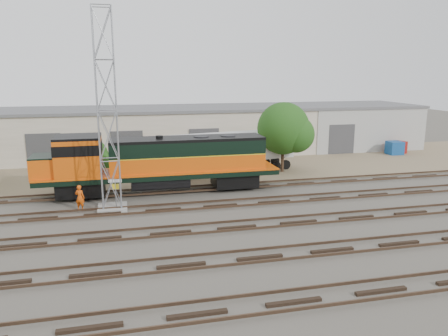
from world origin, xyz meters
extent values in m
plane|color=#47423A|center=(0.00, 0.00, 0.00)|extent=(140.00, 140.00, 0.00)
cube|color=#726047|center=(0.00, 15.00, 0.01)|extent=(80.00, 16.00, 0.02)
cube|color=black|center=(0.00, -12.00, 0.07)|extent=(80.00, 2.40, 0.14)
cube|color=#4C3828|center=(0.00, -12.75, 0.21)|extent=(80.00, 0.08, 0.14)
cube|color=#4C3828|center=(0.00, -11.25, 0.21)|extent=(80.00, 0.08, 0.14)
cube|color=black|center=(0.00, -7.50, 0.07)|extent=(80.00, 2.40, 0.14)
cube|color=#4C3828|center=(0.00, -8.25, 0.21)|extent=(80.00, 0.08, 0.14)
cube|color=#4C3828|center=(0.00, -6.75, 0.21)|extent=(80.00, 0.08, 0.14)
cube|color=black|center=(0.00, -3.00, 0.07)|extent=(80.00, 2.40, 0.14)
cube|color=#4C3828|center=(0.00, -3.75, 0.21)|extent=(80.00, 0.08, 0.14)
cube|color=#4C3828|center=(0.00, -2.25, 0.21)|extent=(80.00, 0.08, 0.14)
cube|color=black|center=(0.00, 1.50, 0.07)|extent=(80.00, 2.40, 0.14)
cube|color=#4C3828|center=(0.00, 0.75, 0.21)|extent=(80.00, 0.08, 0.14)
cube|color=#4C3828|center=(0.00, 2.25, 0.21)|extent=(80.00, 0.08, 0.14)
cube|color=black|center=(0.00, 6.00, 0.07)|extent=(80.00, 2.40, 0.14)
cube|color=#4C3828|center=(0.00, 5.25, 0.21)|extent=(80.00, 0.08, 0.14)
cube|color=#4C3828|center=(0.00, 6.75, 0.21)|extent=(80.00, 0.08, 0.14)
cube|color=beige|center=(0.00, 23.00, 2.50)|extent=(58.00, 10.00, 5.00)
cube|color=#59595B|center=(0.00, 23.00, 5.15)|extent=(58.40, 10.40, 0.30)
cube|color=#999993|center=(22.00, 17.95, 2.50)|extent=(14.00, 0.10, 5.00)
cube|color=#333335|center=(-14.00, 17.94, 1.70)|extent=(3.20, 0.12, 3.40)
cube|color=#333335|center=(-6.00, 17.94, 1.70)|extent=(3.20, 0.12, 3.40)
cube|color=#333335|center=(2.00, 17.94, 1.70)|extent=(3.20, 0.12, 3.40)
cube|color=#333335|center=(10.00, 17.94, 1.70)|extent=(3.20, 0.12, 3.40)
cube|color=#333335|center=(18.00, 17.94, 1.70)|extent=(3.20, 0.12, 3.40)
cube|color=black|center=(-9.65, 6.00, 0.82)|extent=(3.44, 2.58, 1.08)
cube|color=black|center=(2.19, 6.00, 0.82)|extent=(3.44, 2.58, 1.08)
cube|color=black|center=(-3.73, 6.00, 1.54)|extent=(18.30, 3.23, 0.38)
cylinder|color=black|center=(-3.73, 6.00, 0.87)|extent=(4.52, 1.18, 1.18)
cube|color=#C94B09|center=(-1.58, 6.00, 2.38)|extent=(11.84, 2.80, 1.29)
cube|color=black|center=(-1.58, 6.00, 3.56)|extent=(11.84, 2.80, 1.08)
cube|color=black|center=(-1.58, 6.00, 4.21)|extent=(11.84, 2.80, 0.22)
cube|color=#C94B09|center=(-9.65, 6.00, 3.13)|extent=(3.23, 3.23, 2.80)
cube|color=black|center=(-9.65, 6.00, 4.62)|extent=(3.23, 3.23, 0.17)
cube|color=#C94B09|center=(-12.12, 6.00, 2.49)|extent=(1.72, 2.58, 1.51)
cube|color=gray|center=(-7.37, 2.73, 0.10)|extent=(1.97, 1.97, 0.20)
cylinder|color=gray|center=(-7.97, 3.33, 6.76)|extent=(0.10, 0.10, 13.11)
cylinder|color=gray|center=(-6.77, 3.33, 6.76)|extent=(0.10, 0.10, 13.11)
cylinder|color=gray|center=(-7.97, 2.13, 6.76)|extent=(0.10, 0.10, 13.11)
cylinder|color=gray|center=(-6.77, 2.13, 6.76)|extent=(0.10, 0.10, 13.11)
cylinder|color=gray|center=(-7.11, 2.46, 1.10)|extent=(0.07, 0.07, 2.20)
cube|color=white|center=(-7.11, 2.46, 2.05)|extent=(0.90, 0.13, 0.22)
cube|color=yellow|center=(-7.11, 2.46, 1.65)|extent=(0.45, 0.09, 0.35)
imported|color=#D94C0C|center=(-9.50, 2.94, 0.89)|extent=(0.76, 0.64, 1.78)
cube|color=silver|center=(3.47, 11.71, 2.45)|extent=(12.27, 4.64, 2.50)
cube|color=black|center=(8.11, 12.61, 0.46)|extent=(2.62, 2.69, 0.93)
cube|color=black|center=(-0.90, 9.93, 0.60)|extent=(0.14, 0.14, 1.20)
cube|color=black|center=(-1.25, 11.75, 0.60)|extent=(0.14, 0.14, 1.20)
cube|color=navy|center=(23.82, 16.22, 0.75)|extent=(1.64, 1.54, 1.50)
cube|color=maroon|center=(24.64, 16.71, 0.70)|extent=(1.91, 1.85, 1.40)
cylinder|color=#382619|center=(-9.79, 11.79, 0.19)|extent=(0.29, 0.29, 0.39)
sphere|color=#1E4A15|center=(-9.79, 11.79, 1.88)|extent=(4.25, 4.25, 4.25)
sphere|color=#1E4A15|center=(-8.94, 11.15, 1.45)|extent=(2.98, 2.98, 2.98)
cylinder|color=#382619|center=(8.14, 10.81, 1.22)|extent=(0.28, 0.28, 2.43)
sphere|color=#1E4A15|center=(8.14, 10.81, 4.13)|extent=(4.86, 4.86, 4.86)
sphere|color=#1E4A15|center=(9.11, 10.08, 3.65)|extent=(3.40, 3.40, 3.40)
camera|label=1|loc=(-6.52, -27.12, 9.28)|focal=35.00mm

